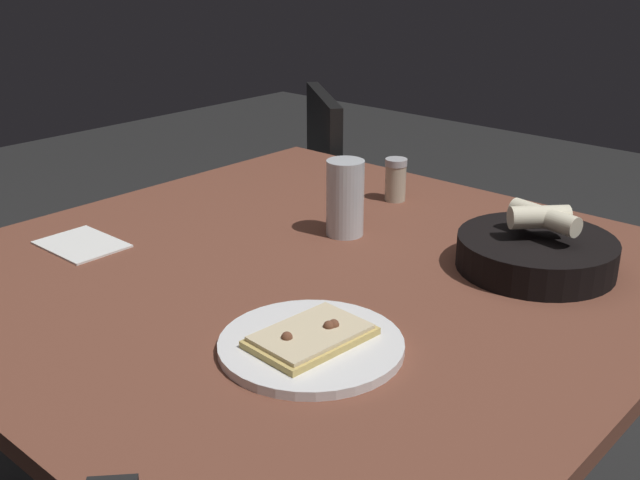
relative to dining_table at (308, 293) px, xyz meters
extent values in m
cube|color=brown|center=(0.00, 0.00, 0.04)|extent=(1.18, 1.19, 0.03)
cylinder|color=black|center=(-0.53, 0.54, -0.33)|extent=(0.04, 0.04, 0.71)
cylinder|color=white|center=(0.20, -0.21, 0.06)|extent=(0.26, 0.26, 0.01)
cube|color=tan|center=(0.20, -0.21, 0.07)|extent=(0.12, 0.18, 0.01)
cube|color=beige|center=(0.20, -0.21, 0.08)|extent=(0.11, 0.16, 0.01)
sphere|color=brown|center=(0.21, -0.18, 0.08)|extent=(0.02, 0.02, 0.02)
sphere|color=brown|center=(0.21, -0.18, 0.08)|extent=(0.02, 0.02, 0.02)
sphere|color=brown|center=(0.19, -0.25, 0.08)|extent=(0.02, 0.02, 0.02)
cylinder|color=black|center=(0.30, 0.26, 0.08)|extent=(0.27, 0.27, 0.06)
cylinder|color=beige|center=(0.31, 0.26, 0.15)|extent=(0.13, 0.06, 0.04)
cylinder|color=beige|center=(0.30, 0.26, 0.15)|extent=(0.10, 0.10, 0.04)
cylinder|color=red|center=(0.36, 0.24, 0.07)|extent=(0.06, 0.06, 0.03)
cylinder|color=silver|center=(-0.06, 0.17, 0.13)|extent=(0.07, 0.07, 0.15)
cylinder|color=orange|center=(-0.06, 0.17, 0.09)|extent=(0.06, 0.06, 0.07)
cylinder|color=#BFB299|center=(-0.11, 0.40, 0.09)|extent=(0.05, 0.05, 0.08)
cylinder|color=maroon|center=(-0.11, 0.40, 0.07)|extent=(0.04, 0.04, 0.04)
cylinder|color=#B7B7BC|center=(-0.11, 0.40, 0.14)|extent=(0.05, 0.05, 0.01)
cube|color=white|center=(-0.39, -0.21, 0.05)|extent=(0.16, 0.12, 0.00)
cube|color=#2D2D2D|center=(-0.77, 0.61, -0.26)|extent=(0.62, 0.62, 0.04)
cube|color=black|center=(-0.64, 0.77, -0.04)|extent=(0.35, 0.29, 0.41)
cylinder|color=black|center=(-1.04, 0.58, -0.48)|extent=(0.03, 0.03, 0.41)
cylinder|color=black|center=(-0.74, 0.35, -0.48)|extent=(0.03, 0.03, 0.41)
cylinder|color=black|center=(-0.80, 0.88, -0.48)|extent=(0.03, 0.03, 0.41)
cylinder|color=black|center=(-0.50, 0.64, -0.48)|extent=(0.03, 0.03, 0.41)
camera|label=1|loc=(0.84, -0.90, 0.59)|focal=42.87mm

